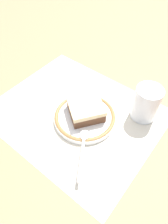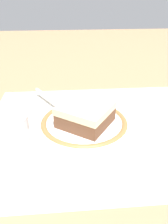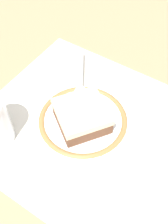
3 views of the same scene
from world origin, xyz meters
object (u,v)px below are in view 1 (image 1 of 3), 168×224
at_px(napkin, 37,91).
at_px(cup, 146,105).
at_px(cake_slice, 86,109).
at_px(spoon, 83,146).
at_px(plate, 84,118).

bearing_deg(napkin, cup, 21.22).
height_order(cake_slice, cup, cup).
distance_m(cake_slice, spoon, 0.11).
bearing_deg(napkin, plate, 0.48).
relative_size(plate, cup, 1.73).
bearing_deg(cup, cake_slice, -138.61).
height_order(plate, cup, cup).
bearing_deg(napkin, cake_slice, 3.77).
bearing_deg(plate, napkin, -179.52).
bearing_deg(spoon, cup, 72.50).
xyz_separation_m(spoon, cup, (0.06, 0.20, 0.03)).
bearing_deg(plate, cake_slice, 101.53).
distance_m(cup, napkin, 0.34).
xyz_separation_m(spoon, napkin, (-0.25, 0.08, -0.02)).
bearing_deg(cup, plate, -135.39).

